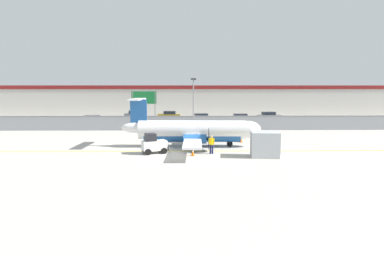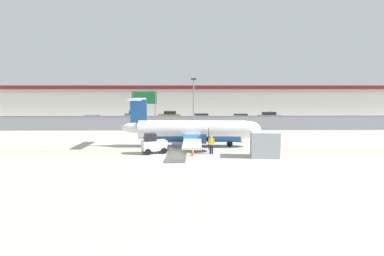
# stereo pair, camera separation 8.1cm
# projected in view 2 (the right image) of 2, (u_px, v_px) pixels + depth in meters

# --- Properties ---
(ground_plane) EXTENTS (140.00, 140.00, 0.01)m
(ground_plane) POSITION_uv_depth(u_px,v_px,m) (183.00, 151.00, 32.60)
(ground_plane) COLOR #ADA89E
(perimeter_fence) EXTENTS (98.00, 0.10, 2.10)m
(perimeter_fence) POSITION_uv_depth(u_px,v_px,m) (184.00, 123.00, 48.36)
(perimeter_fence) COLOR gray
(perimeter_fence) RESTS_ON ground
(parking_lot_strip) EXTENTS (98.00, 17.00, 0.12)m
(parking_lot_strip) POSITION_uv_depth(u_px,v_px,m) (185.00, 122.00, 59.90)
(parking_lot_strip) COLOR #38383A
(parking_lot_strip) RESTS_ON ground
(background_building) EXTENTS (91.00, 8.10, 6.50)m
(background_building) POSITION_uv_depth(u_px,v_px,m) (185.00, 100.00, 77.89)
(background_building) COLOR beige
(background_building) RESTS_ON ground
(commuter_airplane) EXTENTS (14.34, 16.04, 4.92)m
(commuter_airplane) POSITION_uv_depth(u_px,v_px,m) (195.00, 131.00, 35.00)
(commuter_airplane) COLOR white
(commuter_airplane) RESTS_ON ground
(baggage_tug) EXTENTS (2.57, 2.04, 1.88)m
(baggage_tug) POSITION_uv_depth(u_px,v_px,m) (154.00, 144.00, 31.43)
(baggage_tug) COLOR silver
(baggage_tug) RESTS_ON ground
(ground_crew_worker) EXTENTS (0.54, 0.45, 1.70)m
(ground_crew_worker) POSITION_uv_depth(u_px,v_px,m) (211.00, 144.00, 31.19)
(ground_crew_worker) COLOR #191E4C
(ground_crew_worker) RESTS_ON ground
(cargo_container) EXTENTS (2.61, 2.25, 2.20)m
(cargo_container) POSITION_uv_depth(u_px,v_px,m) (265.00, 144.00, 29.86)
(cargo_container) COLOR #B7BCC1
(cargo_container) RESTS_ON ground
(traffic_cone_near_left) EXTENTS (0.36, 0.36, 0.64)m
(traffic_cone_near_left) POSITION_uv_depth(u_px,v_px,m) (241.00, 140.00, 37.81)
(traffic_cone_near_left) COLOR orange
(traffic_cone_near_left) RESTS_ON ground
(traffic_cone_near_right) EXTENTS (0.36, 0.36, 0.64)m
(traffic_cone_near_right) POSITION_uv_depth(u_px,v_px,m) (193.00, 152.00, 30.40)
(traffic_cone_near_right) COLOR orange
(traffic_cone_near_right) RESTS_ON ground
(parked_car_0) EXTENTS (4.21, 2.02, 1.58)m
(parked_car_0) POSITION_uv_depth(u_px,v_px,m) (91.00, 120.00, 53.96)
(parked_car_0) COLOR red
(parked_car_0) RESTS_ON parking_lot_strip
(parked_car_1) EXTENTS (4.33, 2.29, 1.58)m
(parked_car_1) POSITION_uv_depth(u_px,v_px,m) (136.00, 115.00, 65.07)
(parked_car_1) COLOR slate
(parked_car_1) RESTS_ON parking_lot_strip
(parked_car_2) EXTENTS (4.25, 2.11, 1.58)m
(parked_car_2) POSITION_uv_depth(u_px,v_px,m) (170.00, 115.00, 63.76)
(parked_car_2) COLOR #B28C19
(parked_car_2) RESTS_ON parking_lot_strip
(parked_car_3) EXTENTS (4.38, 2.40, 1.58)m
(parked_car_3) POSITION_uv_depth(u_px,v_px,m) (201.00, 118.00, 57.90)
(parked_car_3) COLOR #19662D
(parked_car_3) RESTS_ON parking_lot_strip
(parked_car_4) EXTENTS (4.23, 2.06, 1.58)m
(parked_car_4) POSITION_uv_depth(u_px,v_px,m) (241.00, 118.00, 57.26)
(parked_car_4) COLOR black
(parked_car_4) RESTS_ON parking_lot_strip
(parked_car_5) EXTENTS (4.32, 2.25, 1.58)m
(parked_car_5) POSITION_uv_depth(u_px,v_px,m) (269.00, 116.00, 61.63)
(parked_car_5) COLOR slate
(parked_car_5) RESTS_ON parking_lot_strip
(apron_light_pole) EXTENTS (0.70, 0.30, 7.27)m
(apron_light_pole) POSITION_uv_depth(u_px,v_px,m) (194.00, 101.00, 45.14)
(apron_light_pole) COLOR slate
(apron_light_pole) RESTS_ON ground
(highway_sign) EXTENTS (3.60, 0.14, 5.50)m
(highway_sign) POSITION_uv_depth(u_px,v_px,m) (144.00, 101.00, 49.45)
(highway_sign) COLOR slate
(highway_sign) RESTS_ON ground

